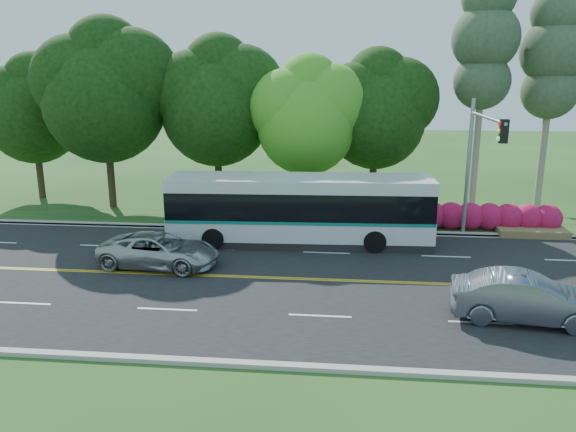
# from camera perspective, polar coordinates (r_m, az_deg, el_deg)

# --- Properties ---
(ground) EXTENTS (120.00, 120.00, 0.00)m
(ground) POSITION_cam_1_polar(r_m,az_deg,el_deg) (23.21, 4.89, -6.55)
(ground) COLOR #1C4416
(ground) RESTS_ON ground
(road) EXTENTS (60.00, 14.00, 0.02)m
(road) POSITION_cam_1_polar(r_m,az_deg,el_deg) (23.21, 4.89, -6.53)
(road) COLOR black
(road) RESTS_ON ground
(curb_north) EXTENTS (60.00, 0.30, 0.15)m
(curb_north) POSITION_cam_1_polar(r_m,az_deg,el_deg) (29.97, 5.13, -1.47)
(curb_north) COLOR #A8A297
(curb_north) RESTS_ON ground
(curb_south) EXTENTS (60.00, 0.30, 0.15)m
(curb_south) POSITION_cam_1_polar(r_m,az_deg,el_deg) (16.71, 4.46, -15.21)
(curb_south) COLOR #A8A297
(curb_south) RESTS_ON ground
(grass_verge) EXTENTS (60.00, 4.00, 0.10)m
(grass_verge) POSITION_cam_1_polar(r_m,az_deg,el_deg) (31.76, 5.17, -0.58)
(grass_verge) COLOR #1C4416
(grass_verge) RESTS_ON ground
(lane_markings) EXTENTS (57.60, 13.82, 0.00)m
(lane_markings) POSITION_cam_1_polar(r_m,az_deg,el_deg) (23.20, 4.66, -6.49)
(lane_markings) COLOR gold
(lane_markings) RESTS_ON road
(tree_row) EXTENTS (44.70, 9.10, 13.84)m
(tree_row) POSITION_cam_1_polar(r_m,az_deg,el_deg) (34.23, -3.35, 11.90)
(tree_row) COLOR black
(tree_row) RESTS_ON ground
(bougainvillea_hedge) EXTENTS (9.50, 2.25, 1.50)m
(bougainvillea_hedge) POSITION_cam_1_polar(r_m,az_deg,el_deg) (31.55, 18.33, -0.14)
(bougainvillea_hedge) COLOR #A70D39
(bougainvillea_hedge) RESTS_ON ground
(traffic_signal) EXTENTS (0.42, 6.10, 7.00)m
(traffic_signal) POSITION_cam_1_polar(r_m,az_deg,el_deg) (28.02, 18.78, 6.30)
(traffic_signal) COLOR gray
(traffic_signal) RESTS_ON ground
(transit_bus) EXTENTS (12.87, 3.29, 3.34)m
(transit_bus) POSITION_cam_1_polar(r_m,az_deg,el_deg) (27.45, 1.17, 0.54)
(transit_bus) COLOR silver
(transit_bus) RESTS_ON road
(sedan) EXTENTS (5.19, 2.42, 1.65)m
(sedan) POSITION_cam_1_polar(r_m,az_deg,el_deg) (20.90, 23.10, -7.72)
(sedan) COLOR slate
(sedan) RESTS_ON road
(suv) EXTENTS (5.40, 2.88, 1.44)m
(suv) POSITION_cam_1_polar(r_m,az_deg,el_deg) (25.11, -12.96, -3.42)
(suv) COLOR #B0B3B4
(suv) RESTS_ON road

